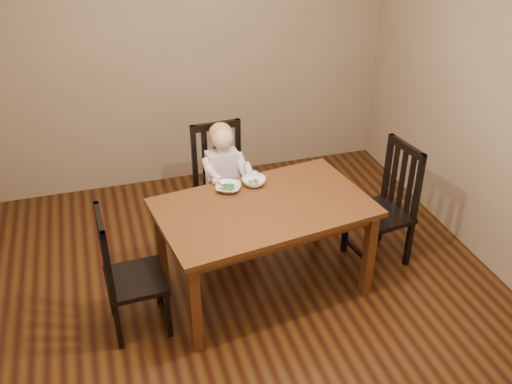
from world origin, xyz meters
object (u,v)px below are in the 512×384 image
object	(u,v)px
chair_left	(128,275)
toddler	(223,174)
dining_table	(264,216)
chair_right	(386,207)
bowl_veg	(254,181)
chair_child	(222,187)
bowl_peas	(228,188)

from	to	relation	value
chair_left	toddler	xyz separation A→B (m)	(0.90, 0.87, 0.19)
dining_table	chair_right	world-z (taller)	chair_right
chair_right	bowl_veg	size ratio (longest dim) A/B	5.60
chair_child	bowl_peas	size ratio (longest dim) A/B	5.54
toddler	chair_right	bearing A→B (deg)	148.72
bowl_veg	chair_right	bearing A→B (deg)	-10.88
toddler	dining_table	bearing A→B (deg)	96.00
bowl_veg	chair_left	bearing A→B (deg)	-156.84
chair_left	chair_right	world-z (taller)	chair_right
chair_child	chair_left	xyz separation A→B (m)	(-0.90, -0.92, -0.03)
dining_table	chair_left	size ratio (longest dim) A/B	1.69
chair_right	chair_left	bearing A→B (deg)	88.06
chair_left	dining_table	bearing A→B (deg)	94.76
chair_right	dining_table	bearing A→B (deg)	87.05
chair_child	chair_left	distance (m)	1.29
chair_left	bowl_veg	distance (m)	1.18
chair_child	bowl_veg	bearing A→B (deg)	103.06
chair_left	chair_right	xyz separation A→B (m)	(2.09, 0.24, 0.03)
chair_right	bowl_peas	xyz separation A→B (m)	(-1.26, 0.18, 0.29)
dining_table	bowl_peas	size ratio (longest dim) A/B	8.72
chair_child	dining_table	bearing A→B (deg)	95.60
dining_table	chair_left	world-z (taller)	chair_left
chair_child	bowl_veg	world-z (taller)	chair_child
toddler	bowl_peas	xyz separation A→B (m)	(-0.07, -0.45, 0.13)
chair_child	chair_right	xyz separation A→B (m)	(1.20, -0.68, -0.01)
dining_table	chair_left	xyz separation A→B (m)	(-1.02, -0.14, -0.21)
chair_right	bowl_veg	world-z (taller)	chair_right
toddler	bowl_veg	world-z (taller)	toddler
toddler	chair_child	bearing A→B (deg)	-90.00
chair_right	bowl_peas	world-z (taller)	chair_right
dining_table	toddler	xyz separation A→B (m)	(-0.12, 0.73, -0.02)
chair_left	toddler	distance (m)	1.27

